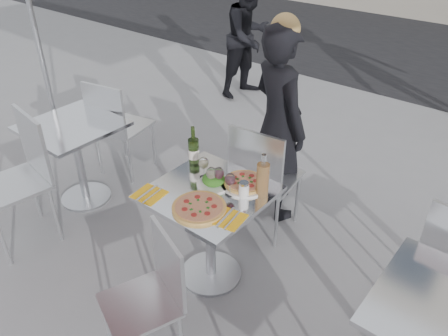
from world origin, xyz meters
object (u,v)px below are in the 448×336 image
Objects in this scene: pedestrian_a at (249,37)px; sugar_shaker at (244,190)px; chair_near at (153,289)px; wine_bottle at (194,151)px; side_chair_lnear at (22,170)px; chair_far at (262,173)px; wineglass_red_a at (219,174)px; main_table at (210,217)px; side_table_left at (76,147)px; napkin_right at (228,218)px; wineglass_white_b at (211,174)px; wineglass_red_b at (230,180)px; salad_plate at (214,180)px; napkin_left at (149,194)px; woman_diner at (278,125)px; pizza_far at (244,183)px; wineglass_white_a at (204,164)px; side_chair_lfar at (115,122)px; pizza_near at (199,207)px.

pedestrian_a reaches higher than sugar_shaker.
pedestrian_a reaches higher than chair_near.
pedestrian_a is at bearing 119.31° from wine_bottle.
pedestrian_a is (-0.43, 3.43, 0.17)m from side_chair_lnear.
chair_far is 6.18× the size of wineglass_red_a.
side_table_left is (-1.50, 0.00, 0.00)m from main_table.
napkin_right is at bearing -135.54° from pedestrian_a.
wineglass_white_b is at bearing 1.33° from side_table_left.
main_table is at bearing -156.81° from wineglass_red_b.
chair_far is 0.58m from salad_plate.
napkin_left reaches higher than main_table.
main_table is at bearing 38.25° from napkin_left.
wineglass_red_b reaches higher than salad_plate.
chair_near is 1.54m from side_chair_lnear.
woman_diner is 0.90m from wineglass_red_a.
wineglass_red_a is at bearing -128.14° from pizza_far.
wineglass_red_a is 0.10m from wineglass_red_b.
wineglass_white_b is (-0.01, 0.03, 0.32)m from main_table.
wineglass_white_a is (-0.27, 0.75, 0.35)m from chair_near.
side_table_left is at bearing 15.67° from chair_far.
chair_far is at bearing 112.17° from sugar_shaker.
main_table is 3.65× the size of napkin_right.
pizza_far is at bearing 158.99° from side_chair_lfar.
side_chair_lnear is at bearing -163.55° from chair_near.
sugar_shaker reaches higher than pizza_far.
side_table_left is 0.88× the size of chair_near.
pedestrian_a reaches higher than wineglass_white_a.
pizza_far is 2.91× the size of sugar_shaker.
wine_bottle reaches higher than wineglass_red_a.
side_table_left is 1.73m from sugar_shaker.
side_table_left is 1.66m from wineglass_red_b.
wineglass_white_a reaches higher than main_table.
pedestrian_a is (-0.26, 2.42, 0.21)m from side_chair_lfar.
wineglass_white_a and wineglass_red_a have the same top height.
wineglass_red_b is at bearing 112.25° from chair_near.
wineglass_red_b is at bearing 96.71° from chair_far.
side_chair_lfar is 0.60× the size of woman_diner.
sugar_shaker is 0.11m from wineglass_red_b.
wineglass_white_b reaches higher than napkin_right.
side_chair_lnear reaches higher than side_table_left.
chair_near is 0.87m from wineglass_white_a.
side_chair_lnear is (0.17, -1.01, 0.04)m from side_chair_lfar.
side_chair_lfar is 1.34m from wine_bottle.
sugar_shaker is at bearing -0.89° from wineglass_white_a.
chair_far is at bearing 129.27° from woman_diner.
pizza_far is 1.55× the size of napkin_left.
main_table is 0.35m from wineglass_red_b.
pizza_far is 1.06× the size of wine_bottle.
chair_far reaches higher than chair_near.
woman_diner is at bearing 98.87° from pizza_near.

